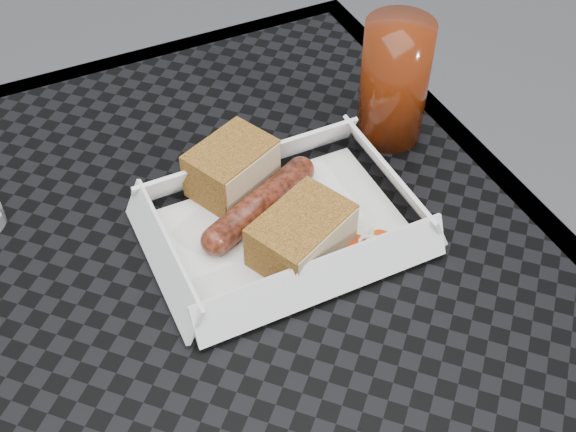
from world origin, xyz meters
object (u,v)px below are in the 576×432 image
Objects in this scene: patio_table at (156,373)px; bratwurst at (260,204)px; drink_glass at (394,82)px; food_tray at (283,229)px.

bratwurst is at bearing 27.38° from patio_table.
drink_glass is at bearing 22.05° from patio_table.
bratwurst is 0.19m from drink_glass.
bratwurst reaches higher than patio_table.
food_tray is at bearing 17.09° from patio_table.
food_tray is at bearing -64.87° from bratwurst.
patio_table is 5.75× the size of bratwurst.
patio_table is 3.64× the size of food_tray.
drink_glass reaches higher than food_tray.
bratwurst is (0.14, 0.07, 0.09)m from patio_table.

